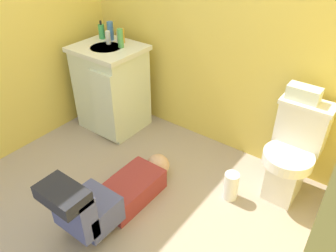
# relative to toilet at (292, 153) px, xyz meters

# --- Properties ---
(ground_plane) EXTENTS (3.02, 3.00, 0.04)m
(ground_plane) POSITION_rel_toilet_xyz_m (-0.87, -0.75, -0.39)
(ground_plane) COLOR tan
(wall_back) EXTENTS (2.68, 0.08, 2.40)m
(wall_back) POSITION_rel_toilet_xyz_m (-0.87, 0.29, 0.83)
(wall_back) COLOR #E4C551
(wall_back) RESTS_ON ground_plane
(toilet) EXTENTS (0.36, 0.46, 0.75)m
(toilet) POSITION_rel_toilet_xyz_m (0.00, 0.00, 0.00)
(toilet) COLOR silver
(toilet) RESTS_ON ground_plane
(vanity_cabinet) EXTENTS (0.60, 0.53, 0.82)m
(vanity_cabinet) POSITION_rel_toilet_xyz_m (-1.71, -0.11, 0.05)
(vanity_cabinet) COLOR beige
(vanity_cabinet) RESTS_ON ground_plane
(faucet) EXTENTS (0.02, 0.02, 0.10)m
(faucet) POSITION_rel_toilet_xyz_m (-1.72, 0.04, 0.50)
(faucet) COLOR silver
(faucet) RESTS_ON vanity_cabinet
(person_plumber) EXTENTS (0.39, 1.06, 0.52)m
(person_plumber) POSITION_rel_toilet_xyz_m (-0.90, -0.96, -0.19)
(person_plumber) COLOR maroon
(person_plumber) RESTS_ON ground_plane
(tissue_box) EXTENTS (0.22, 0.11, 0.10)m
(tissue_box) POSITION_rel_toilet_xyz_m (-0.05, 0.09, 0.43)
(tissue_box) COLOR silver
(tissue_box) RESTS_ON toilet
(soap_dispenser) EXTENTS (0.06, 0.06, 0.17)m
(soap_dispenser) POSITION_rel_toilet_xyz_m (-1.91, 0.02, 0.52)
(soap_dispenser) COLOR green
(soap_dispenser) RESTS_ON vanity_cabinet
(bottle_blue) EXTENTS (0.06, 0.06, 0.16)m
(bottle_blue) POSITION_rel_toilet_xyz_m (-1.82, 0.04, 0.53)
(bottle_blue) COLOR #3C6DB0
(bottle_blue) RESTS_ON vanity_cabinet
(bottle_white) EXTENTS (0.04, 0.04, 0.12)m
(bottle_white) POSITION_rel_toilet_xyz_m (-1.75, -0.05, 0.51)
(bottle_white) COLOR white
(bottle_white) RESTS_ON vanity_cabinet
(bottle_amber) EXTENTS (0.05, 0.05, 0.13)m
(bottle_amber) POSITION_rel_toilet_xyz_m (-1.68, 0.04, 0.52)
(bottle_amber) COLOR gold
(bottle_amber) RESTS_ON vanity_cabinet
(bottle_green) EXTENTS (0.05, 0.05, 0.16)m
(bottle_green) POSITION_rel_toilet_xyz_m (-1.60, -0.05, 0.53)
(bottle_green) COLOR #4F9D4F
(bottle_green) RESTS_ON vanity_cabinet
(paper_towel_roll) EXTENTS (0.11, 0.11, 0.23)m
(paper_towel_roll) POSITION_rel_toilet_xyz_m (-0.30, -0.32, -0.25)
(paper_towel_roll) COLOR white
(paper_towel_roll) RESTS_ON ground_plane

